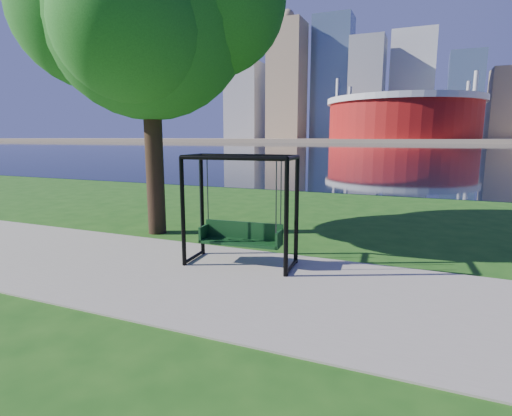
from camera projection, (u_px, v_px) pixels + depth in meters
The scene contains 8 objects.
ground at pixel (254, 275), 7.65m from camera, with size 900.00×900.00×0.00m, color #1E5114.
path at pixel (243, 283), 7.19m from camera, with size 120.00×4.00×0.03m, color #9E937F.
river at pixel (413, 148), 100.24m from camera, with size 900.00×180.00×0.02m, color black.
far_bank at pixel (422, 140), 285.26m from camera, with size 900.00×228.00×2.00m, color #937F60.
stadium at pixel (403, 117), 222.33m from camera, with size 83.00×83.00×32.00m.
skyline at pixel (419, 92), 292.99m from camera, with size 392.00×66.00×96.50m.
swing at pixel (241, 213), 8.08m from camera, with size 2.28×1.13×2.27m.
park_tree at pixel (147, 9), 10.14m from camera, with size 6.75×6.09×8.38m.
Camera 1 is at (2.86, -6.72, 2.60)m, focal length 28.00 mm.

